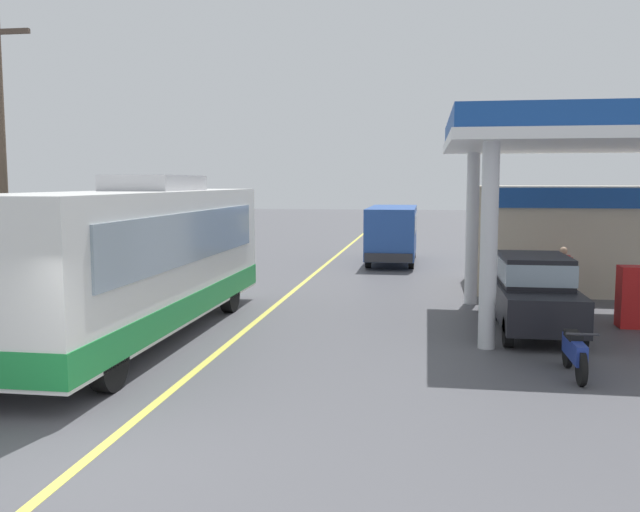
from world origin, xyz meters
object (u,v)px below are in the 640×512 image
(minibus_opposing_lane, at_px, (392,229))
(car_at_pump, at_px, (534,290))
(coach_bus_main, at_px, (140,263))
(pedestrian_near_pump, at_px, (563,272))
(motorcycle_parked_forecourt, at_px, (574,352))

(minibus_opposing_lane, bearing_deg, car_at_pump, -73.57)
(car_at_pump, height_order, minibus_opposing_lane, minibus_opposing_lane)
(coach_bus_main, bearing_deg, minibus_opposing_lane, 72.42)
(coach_bus_main, height_order, pedestrian_near_pump, coach_bus_main)
(car_at_pump, xyz_separation_m, minibus_opposing_lane, (-3.98, 13.51, 0.46))
(car_at_pump, relative_size, minibus_opposing_lane, 0.69)
(pedestrian_near_pump, bearing_deg, minibus_opposing_lane, 119.85)
(pedestrian_near_pump, bearing_deg, coach_bus_main, -149.56)
(coach_bus_main, distance_m, car_at_pump, 9.13)
(coach_bus_main, xyz_separation_m, motorcycle_parked_forecourt, (9.07, -1.70, -1.28))
(coach_bus_main, xyz_separation_m, pedestrian_near_pump, (10.31, 6.06, -0.79))
(coach_bus_main, bearing_deg, pedestrian_near_pump, 30.44)
(coach_bus_main, bearing_deg, car_at_pump, 12.45)
(coach_bus_main, relative_size, pedestrian_near_pump, 6.65)
(car_at_pump, distance_m, motorcycle_parked_forecourt, 3.71)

